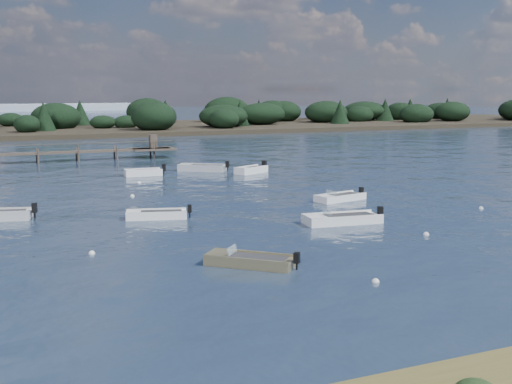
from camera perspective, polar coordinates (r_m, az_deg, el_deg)
name	(u,v)px	position (r m, az deg, el deg)	size (l,w,h in m)	color
ground	(101,150)	(87.10, -13.62, 3.65)	(400.00, 400.00, 0.00)	#172335
dinghy_mid_white_b	(340,199)	(46.47, 7.47, -0.59)	(4.24, 2.25, 1.03)	silver
tender_far_grey_b	(251,171)	(61.14, -0.43, 1.86)	(3.85, 2.77, 1.33)	silver
dinghy_extra_b	(202,169)	(63.04, -4.81, 2.04)	(4.76, 4.01, 1.32)	#A9ADB0
dinghy_near_olive	(250,262)	(29.25, -0.56, -6.28)	(3.95, 3.78, 1.05)	#696346
dinghy_mid_white_a	(342,221)	(38.67, 7.64, -2.53)	(5.03, 2.25, 1.16)	silver
tender_far_white	(143,174)	(60.18, -9.97, 1.60)	(3.79, 1.54, 1.29)	silver
dinghy_mid_grey	(157,216)	(40.22, -8.84, -2.13)	(4.09, 2.33, 1.02)	silver
buoy_a	(376,282)	(27.29, 10.58, -7.87)	(0.32, 0.32, 0.32)	silver
buoy_b	(426,235)	(36.51, 14.89, -3.70)	(0.32, 0.32, 0.32)	silver
buoy_c	(92,254)	(32.30, -14.38, -5.34)	(0.32, 0.32, 0.32)	silver
buoy_d	(481,209)	(45.51, 19.37, -1.41)	(0.32, 0.32, 0.32)	silver
buoy_e	(139,183)	(55.53, -10.35, 0.78)	(0.32, 0.32, 0.32)	silver
buoy_extra_a	(132,196)	(48.74, -10.93, -0.38)	(0.32, 0.32, 0.32)	silver
far_headland	(190,119)	(131.75, -5.88, 6.48)	(190.00, 40.00, 5.80)	black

